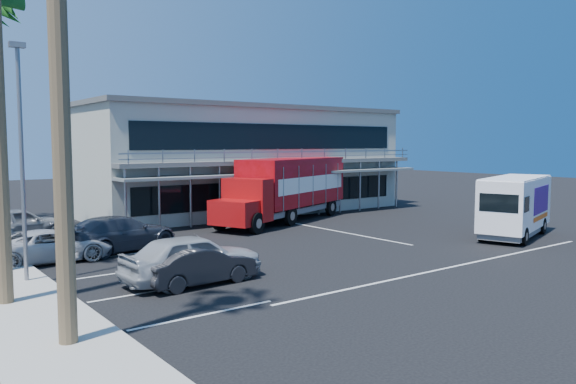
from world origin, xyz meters
TOP-DOWN VIEW (x-y plane):
  - ground at (0.00, 0.00)m, footprint 120.00×120.00m
  - building at (3.00, 14.94)m, footprint 22.40×12.00m
  - light_pole_near at (-14.20, 1.00)m, footprint 0.50×0.25m
  - red_truck at (2.27, 8.20)m, footprint 11.57×6.76m
  - white_van at (7.97, -3.58)m, footprint 6.65×3.96m
  - parked_car_a at (-9.50, -2.00)m, footprint 5.04×2.19m
  - parked_car_b at (-9.50, -2.50)m, footprint 4.05×1.60m
  - parked_car_c at (-12.50, 4.40)m, footprint 4.81×2.42m
  - parked_car_d at (-9.50, 4.94)m, footprint 5.88×3.71m
  - parked_car_e at (-12.50, 10.80)m, footprint 5.05×2.70m

SIDE VIEW (x-z plane):
  - ground at x=0.00m, z-range 0.00..0.00m
  - parked_car_c at x=-12.50m, z-range 0.00..1.31m
  - parked_car_b at x=-9.50m, z-range 0.00..1.31m
  - parked_car_d at x=-9.50m, z-range 0.00..1.59m
  - parked_car_e at x=-12.50m, z-range 0.00..1.63m
  - parked_car_a at x=-9.50m, z-range 0.00..1.69m
  - white_van at x=7.97m, z-range 0.09..3.17m
  - red_truck at x=2.27m, z-range 0.19..4.04m
  - building at x=3.00m, z-range 0.01..7.31m
  - light_pole_near at x=-14.20m, z-range 0.46..8.55m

